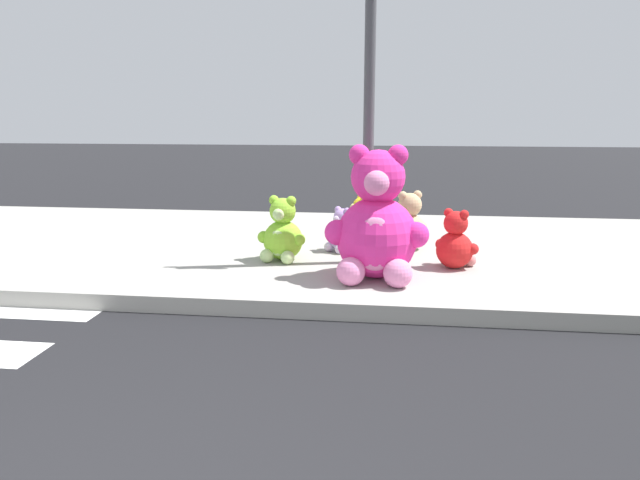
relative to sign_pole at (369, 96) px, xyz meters
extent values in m
cube|color=#9E9B93|center=(-1.00, 0.80, -1.77)|extent=(28.00, 4.40, 0.15)
cylinder|color=#4C4C51|center=(0.00, 0.00, -0.10)|extent=(0.11, 0.11, 3.20)
sphere|color=#F22D93|center=(0.12, -0.55, -1.31)|extent=(0.77, 0.77, 0.77)
ellipsoid|color=pink|center=(0.11, -0.82, -1.31)|extent=(0.43, 0.18, 0.50)
sphere|color=#F22D93|center=(0.12, -0.55, -0.74)|extent=(0.50, 0.50, 0.50)
sphere|color=pink|center=(0.11, -0.76, -0.77)|extent=(0.23, 0.23, 0.23)
sphere|color=#F22D93|center=(0.29, -0.55, -0.54)|extent=(0.19, 0.19, 0.19)
sphere|color=#F22D93|center=(0.48, -0.65, -1.26)|extent=(0.24, 0.24, 0.24)
sphere|color=pink|center=(0.32, -0.88, -1.57)|extent=(0.26, 0.26, 0.26)
sphere|color=#F22D93|center=(-0.06, -0.54, -0.54)|extent=(0.19, 0.19, 0.19)
sphere|color=#F22D93|center=(-0.25, -0.63, -1.26)|extent=(0.24, 0.24, 0.24)
sphere|color=pink|center=(-0.10, -0.87, -1.57)|extent=(0.26, 0.26, 0.26)
sphere|color=red|center=(0.89, -0.12, -1.51)|extent=(0.37, 0.37, 0.37)
ellipsoid|color=#DB7B7B|center=(0.96, -0.01, -1.51)|extent=(0.21, 0.18, 0.24)
sphere|color=red|center=(0.89, -0.12, -1.24)|extent=(0.24, 0.24, 0.24)
sphere|color=#DB7B7B|center=(0.94, -0.04, -1.25)|extent=(0.11, 0.11, 0.11)
sphere|color=red|center=(0.81, -0.08, -1.14)|extent=(0.09, 0.09, 0.09)
sphere|color=red|center=(0.76, 0.01, -1.49)|extent=(0.12, 0.12, 0.12)
sphere|color=#DB7B7B|center=(0.88, 0.06, -1.63)|extent=(0.13, 0.13, 0.13)
sphere|color=red|center=(0.96, -0.17, -1.14)|extent=(0.09, 0.09, 0.09)
sphere|color=red|center=(1.06, -0.18, -1.49)|extent=(0.12, 0.12, 0.12)
sphere|color=#DB7B7B|center=(1.06, -0.04, -1.63)|extent=(0.13, 0.13, 0.13)
sphere|color=tan|center=(0.45, 0.66, -1.49)|extent=(0.41, 0.41, 0.41)
ellipsoid|color=beige|center=(0.39, 0.79, -1.49)|extent=(0.24, 0.19, 0.27)
sphere|color=tan|center=(0.45, 0.66, -1.18)|extent=(0.27, 0.27, 0.27)
sphere|color=beige|center=(0.40, 0.76, -1.20)|extent=(0.12, 0.12, 0.12)
sphere|color=tan|center=(0.37, 0.62, -1.08)|extent=(0.10, 0.10, 0.10)
sphere|color=tan|center=(0.26, 0.62, -1.46)|extent=(0.13, 0.13, 0.13)
sphere|color=beige|center=(0.27, 0.76, -1.63)|extent=(0.14, 0.14, 0.14)
sphere|color=tan|center=(0.54, 0.71, -1.08)|extent=(0.10, 0.10, 0.10)
sphere|color=tan|center=(0.60, 0.80, -1.46)|extent=(0.13, 0.13, 0.13)
sphere|color=beige|center=(0.47, 0.87, -1.63)|extent=(0.14, 0.14, 0.14)
sphere|color=yellow|center=(-0.11, 1.06, -1.53)|extent=(0.34, 0.34, 0.34)
ellipsoid|color=#F0DB80|center=(-0.23, 1.02, -1.53)|extent=(0.13, 0.20, 0.22)
sphere|color=yellow|center=(-0.11, 1.06, -1.27)|extent=(0.22, 0.22, 0.22)
sphere|color=#F0DB80|center=(-0.20, 1.03, -1.29)|extent=(0.10, 0.10, 0.10)
sphere|color=yellow|center=(-0.09, 0.98, -1.18)|extent=(0.09, 0.09, 0.09)
sphere|color=yellow|center=(-0.10, 0.89, -1.50)|extent=(0.11, 0.11, 0.11)
sphere|color=#F0DB80|center=(-0.22, 0.92, -1.64)|extent=(0.12, 0.12, 0.12)
sphere|color=yellow|center=(-0.13, 1.13, -1.18)|extent=(0.09, 0.09, 0.09)
sphere|color=yellow|center=(-0.19, 1.20, -1.50)|extent=(0.11, 0.11, 0.11)
sphere|color=#F0DB80|center=(-0.27, 1.10, -1.64)|extent=(0.12, 0.12, 0.12)
sphere|color=#8CD133|center=(-0.89, 0.00, -1.49)|extent=(0.42, 0.42, 0.42)
ellipsoid|color=#B8DE87|center=(-0.91, -0.15, -1.49)|extent=(0.24, 0.13, 0.27)
sphere|color=#8CD133|center=(-0.89, 0.00, -1.17)|extent=(0.28, 0.28, 0.28)
sphere|color=#B8DE87|center=(-0.91, -0.11, -1.19)|extent=(0.13, 0.13, 0.13)
sphere|color=#8CD133|center=(-0.79, -0.02, -1.06)|extent=(0.11, 0.11, 0.11)
sphere|color=#8CD133|center=(-0.70, -0.09, -1.46)|extent=(0.13, 0.13, 0.13)
sphere|color=#B8DE87|center=(-0.80, -0.20, -1.63)|extent=(0.14, 0.14, 0.14)
sphere|color=#8CD133|center=(-0.98, 0.02, -1.06)|extent=(0.11, 0.11, 0.11)
sphere|color=#8CD133|center=(-1.09, -0.01, -1.46)|extent=(0.13, 0.13, 0.13)
sphere|color=#B8DE87|center=(-1.03, -0.15, -1.63)|extent=(0.14, 0.14, 0.14)
sphere|color=#B28CD8|center=(-0.30, 0.47, -1.54)|extent=(0.31, 0.31, 0.31)
ellipsoid|color=silver|center=(-0.37, 0.39, -1.54)|extent=(0.17, 0.16, 0.20)
sphere|color=#B28CD8|center=(-0.30, 0.47, -1.31)|extent=(0.20, 0.20, 0.20)
sphere|color=silver|center=(-0.35, 0.41, -1.33)|extent=(0.09, 0.09, 0.09)
sphere|color=#B28CD8|center=(-0.24, 0.43, -1.23)|extent=(0.08, 0.08, 0.08)
sphere|color=#B28CD8|center=(-0.21, 0.35, -1.52)|extent=(0.10, 0.10, 0.10)
sphere|color=silver|center=(-0.31, 0.32, -1.64)|extent=(0.11, 0.11, 0.11)
sphere|color=#B28CD8|center=(-0.35, 0.52, -1.23)|extent=(0.08, 0.08, 0.08)
sphere|color=#B28CD8|center=(-0.43, 0.54, -1.52)|extent=(0.10, 0.10, 0.10)
sphere|color=silver|center=(-0.44, 0.42, -1.64)|extent=(0.11, 0.11, 0.11)
camera|label=1|loc=(0.23, -5.88, -0.18)|focal=32.38mm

